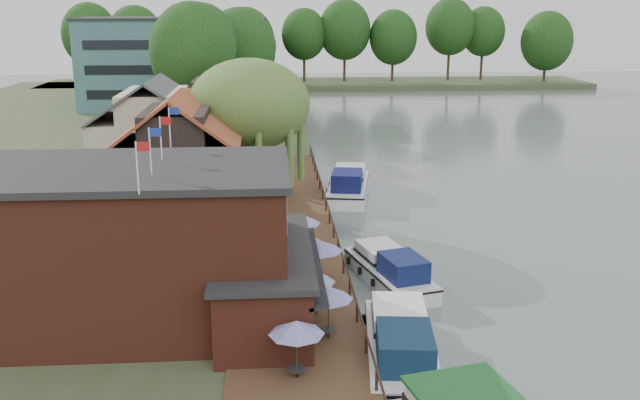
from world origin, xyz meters
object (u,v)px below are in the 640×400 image
object	(u,v)px
pub	(162,245)
cottage_a	(179,161)
umbrella_3	(320,263)
cruiser_2	(348,181)
cottage_c	(215,116)
cruiser_1	(390,265)
umbrella_2	(311,295)
umbrella_0	(297,349)
umbrella_4	(299,252)
cruiser_0	(401,339)
hotel_block	(176,63)
willow	(250,132)
umbrella_1	(328,312)
cottage_b	(155,134)
umbrella_5	(302,234)

from	to	relation	value
pub	cottage_a	world-z (taller)	cottage_a
umbrella_3	cruiser_2	distance (m)	21.51
cottage_c	cruiser_1	size ratio (longest dim) A/B	0.95
cottage_a	umbrella_2	size ratio (longest dim) A/B	3.62
umbrella_0	umbrella_3	distance (m)	9.50
umbrella_4	cruiser_0	bearing A→B (deg)	-64.05
hotel_block	pub	bearing A→B (deg)	-83.57
hotel_block	cottage_c	world-z (taller)	hotel_block
willow	umbrella_4	xyz separation A→B (m)	(2.82, -14.79, -3.93)
cottage_a	cruiser_2	size ratio (longest dim) A/B	0.84
hotel_block	umbrella_0	world-z (taller)	hotel_block
cruiser_1	willow	bearing A→B (deg)	104.69
umbrella_0	umbrella_3	xyz separation A→B (m)	(1.54, 9.38, 0.00)
cruiser_2	pub	bearing A→B (deg)	-104.31
cottage_c	cruiser_1	world-z (taller)	cottage_c
hotel_block	umbrella_2	bearing A→B (deg)	-78.46
umbrella_0	umbrella_1	size ratio (longest dim) A/B	1.00
willow	umbrella_2	world-z (taller)	willow
willow	umbrella_1	world-z (taller)	willow
umbrella_0	cruiser_2	bearing A→B (deg)	80.05
willow	umbrella_0	xyz separation A→B (m)	(2.27, -25.78, -3.93)
hotel_block	cottage_b	world-z (taller)	hotel_block
cottage_b	willow	xyz separation A→B (m)	(7.50, -5.00, 0.96)
cottage_a	cruiser_2	bearing A→B (deg)	38.76
cottage_b	cottage_c	bearing A→B (deg)	66.04
umbrella_0	cruiser_1	bearing A→B (deg)	64.77
cruiser_0	cruiser_1	world-z (taller)	cruiser_0
cruiser_1	hotel_block	bearing A→B (deg)	91.59
cottage_b	cruiser_1	xyz separation A→B (m)	(15.41, -18.83, -4.18)
umbrella_1	umbrella_4	xyz separation A→B (m)	(-0.94, 7.72, 0.00)
pub	umbrella_3	world-z (taller)	pub
cottage_c	umbrella_2	bearing A→B (deg)	-79.18
cottage_b	umbrella_4	bearing A→B (deg)	-62.45
umbrella_1	umbrella_2	xyz separation A→B (m)	(-0.65, 1.90, 0.00)
cruiser_1	pub	bearing A→B (deg)	-166.66
umbrella_5	cruiser_0	size ratio (longest dim) A/B	0.24
cottage_c	umbrella_2	world-z (taller)	cottage_c
umbrella_4	umbrella_5	xyz separation A→B (m)	(0.31, 3.08, 0.00)
cruiser_0	umbrella_4	bearing A→B (deg)	122.26
pub	umbrella_0	world-z (taller)	pub
cruiser_2	cottage_c	bearing A→B (deg)	150.15
willow	cruiser_0	bearing A→B (deg)	-73.46
umbrella_0	cottage_a	bearing A→B (deg)	108.05
umbrella_5	umbrella_3	bearing A→B (deg)	-81.68
pub	umbrella_5	xyz separation A→B (m)	(6.63, 8.29, -2.36)
umbrella_0	cottage_c	bearing A→B (deg)	98.26
cottage_a	cruiser_1	xyz separation A→B (m)	(12.41, -8.83, -4.18)
hotel_block	cottage_a	size ratio (longest dim) A/B	2.95
cottage_c	umbrella_4	distance (m)	29.62
umbrella_4	umbrella_3	bearing A→B (deg)	-58.46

